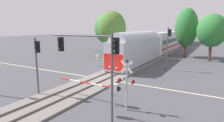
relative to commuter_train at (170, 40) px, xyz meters
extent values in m
plane|color=#47474C|center=(0.00, -33.23, -2.72)|extent=(220.00, 220.00, 0.00)
cube|color=beige|center=(0.00, -33.23, -2.72)|extent=(44.00, 0.20, 0.01)
cube|color=slate|center=(0.00, -33.23, -2.63)|extent=(4.40, 80.00, 0.18)
cube|color=#56514C|center=(-0.72, -33.23, -2.47)|extent=(0.10, 80.00, 0.14)
cube|color=#56514C|center=(0.71, -33.23, -2.47)|extent=(0.10, 80.00, 0.14)
cube|color=#B2B7C1|center=(0.00, -22.62, -0.45)|extent=(3.00, 16.28, 3.90)
cube|color=red|center=(0.00, -30.78, -1.04)|extent=(2.76, 0.08, 2.15)
cylinder|color=#B2B7C1|center=(0.00, -22.62, 1.38)|extent=(2.76, 14.65, 2.76)
sphere|color=#F4F2CC|center=(-0.50, -30.79, -1.72)|extent=(0.24, 0.24, 0.24)
sphere|color=#F4F2CC|center=(0.50, -30.79, -1.72)|extent=(0.24, 0.24, 0.24)
cube|color=silver|center=(0.00, -1.78, -0.10)|extent=(3.00, 23.61, 4.60)
cube|color=black|center=(1.51, -1.78, 0.20)|extent=(0.04, 21.25, 0.90)
cube|color=red|center=(1.52, -1.78, -1.25)|extent=(0.04, 21.72, 0.36)
cube|color=silver|center=(0.00, 22.73, -0.10)|extent=(3.00, 23.61, 4.60)
cube|color=black|center=(1.51, 22.73, 0.20)|extent=(0.04, 21.25, 0.90)
cube|color=red|center=(1.52, 22.73, -1.25)|extent=(0.04, 21.72, 0.36)
cylinder|color=#B7B7BC|center=(4.96, -39.31, -2.17)|extent=(0.14, 0.14, 1.10)
cube|color=#B7B7BC|center=(4.96, -39.31, -1.27)|extent=(0.56, 0.40, 0.70)
sphere|color=black|center=(5.31, -39.31, -1.27)|extent=(0.36, 0.36, 0.36)
cylinder|color=red|center=(4.38, -39.31, -1.27)|extent=(1.16, 0.12, 0.12)
cylinder|color=white|center=(3.22, -39.31, -1.27)|extent=(1.16, 0.12, 0.12)
cylinder|color=red|center=(2.06, -39.31, -1.26)|extent=(1.16, 0.12, 0.12)
cylinder|color=white|center=(0.90, -39.31, -1.26)|extent=(1.16, 0.12, 0.12)
cylinder|color=red|center=(-0.26, -39.31, -1.25)|extent=(1.16, 0.12, 0.12)
sphere|color=red|center=(-0.84, -39.31, -1.25)|extent=(0.14, 0.14, 0.14)
cylinder|color=#B2B2B7|center=(6.12, -39.61, -0.87)|extent=(0.14, 0.14, 3.71)
cube|color=white|center=(6.12, -39.63, 0.64)|extent=(0.98, 0.05, 0.98)
cube|color=white|center=(6.12, -39.63, 0.64)|extent=(0.98, 0.05, 0.98)
cube|color=#B2B2B7|center=(6.12, -39.61, -0.42)|extent=(1.10, 0.08, 0.08)
cylinder|color=black|center=(5.57, -39.71, -0.42)|extent=(0.26, 0.18, 0.26)
cylinder|color=black|center=(6.67, -39.71, -0.42)|extent=(0.26, 0.18, 0.26)
sphere|color=red|center=(5.57, -39.81, -0.42)|extent=(0.20, 0.20, 0.20)
sphere|color=red|center=(6.67, -39.81, -0.42)|extent=(0.20, 0.20, 0.20)
cone|color=black|center=(6.12, -39.61, 1.11)|extent=(0.28, 0.28, 0.22)
cylinder|color=#B7B7BC|center=(-4.97, -27.15, -2.17)|extent=(0.14, 0.14, 1.10)
cube|color=#B7B7BC|center=(-4.97, -27.15, -1.27)|extent=(0.56, 0.40, 0.70)
sphere|color=black|center=(-5.32, -27.15, -1.27)|extent=(0.36, 0.36, 0.36)
cylinder|color=red|center=(-4.39, -27.15, -1.25)|extent=(1.15, 0.12, 0.17)
cylinder|color=white|center=(-3.24, -27.15, -1.20)|extent=(1.15, 0.12, 0.17)
cylinder|color=red|center=(-2.09, -27.15, -1.16)|extent=(1.15, 0.12, 0.17)
cylinder|color=white|center=(-0.94, -27.15, -1.11)|extent=(1.15, 0.12, 0.17)
cylinder|color=red|center=(0.20, -27.15, -1.06)|extent=(1.15, 0.12, 0.17)
sphere|color=red|center=(0.78, -27.15, -1.04)|extent=(0.14, 0.14, 0.14)
cylinder|color=#4C4C51|center=(-2.22, -40.78, -0.07)|extent=(0.16, 0.16, 5.30)
cube|color=black|center=(-1.94, -40.78, 1.77)|extent=(0.34, 0.26, 1.00)
sphere|color=#262626|center=(-1.94, -40.93, 2.09)|extent=(0.20, 0.20, 0.20)
cylinder|color=black|center=(-1.94, -40.96, 2.09)|extent=(0.24, 0.10, 0.24)
sphere|color=#262626|center=(-1.94, -40.93, 1.77)|extent=(0.20, 0.20, 0.20)
cylinder|color=black|center=(-1.94, -40.96, 1.77)|extent=(0.24, 0.10, 0.24)
sphere|color=green|center=(-1.94, -40.93, 1.45)|extent=(0.20, 0.20, 0.20)
cylinder|color=black|center=(-1.94, -40.96, 1.45)|extent=(0.24, 0.10, 0.24)
cylinder|color=#4C4C51|center=(6.16, -41.84, 0.22)|extent=(0.16, 0.16, 5.89)
cube|color=black|center=(6.44, -41.84, 2.37)|extent=(0.34, 0.26, 1.00)
sphere|color=#262626|center=(6.44, -41.99, 2.69)|extent=(0.20, 0.20, 0.20)
cylinder|color=black|center=(6.44, -42.02, 2.69)|extent=(0.24, 0.10, 0.24)
sphere|color=#262626|center=(6.44, -41.99, 2.37)|extent=(0.20, 0.20, 0.20)
cylinder|color=black|center=(6.44, -42.02, 2.37)|extent=(0.24, 0.10, 0.24)
sphere|color=green|center=(6.44, -41.99, 2.05)|extent=(0.20, 0.20, 0.20)
cylinder|color=black|center=(6.44, -42.02, 2.05)|extent=(0.24, 0.10, 0.24)
cylinder|color=#4C4C51|center=(3.66, -41.84, 2.92)|extent=(5.00, 0.12, 0.12)
cube|color=black|center=(1.91, -41.84, 2.27)|extent=(0.34, 0.26, 1.00)
sphere|color=#262626|center=(1.91, -41.99, 2.59)|extent=(0.20, 0.20, 0.20)
cylinder|color=black|center=(1.91, -42.02, 2.59)|extent=(0.24, 0.10, 0.24)
sphere|color=#262626|center=(1.91, -41.99, 2.27)|extent=(0.20, 0.20, 0.20)
cylinder|color=black|center=(1.91, -42.02, 2.27)|extent=(0.24, 0.10, 0.24)
sphere|color=green|center=(1.91, -41.99, 1.95)|extent=(0.20, 0.20, 0.20)
cylinder|color=black|center=(1.91, -42.02, 1.95)|extent=(0.24, 0.10, 0.24)
cylinder|color=#4C4C51|center=(5.38, -24.64, 0.37)|extent=(0.16, 0.16, 6.18)
cube|color=black|center=(5.66, -24.64, 2.66)|extent=(0.34, 0.26, 1.00)
sphere|color=#262626|center=(5.66, -24.79, 2.98)|extent=(0.20, 0.20, 0.20)
cylinder|color=black|center=(5.66, -24.82, 2.98)|extent=(0.24, 0.10, 0.24)
sphere|color=#262626|center=(5.66, -24.79, 2.66)|extent=(0.20, 0.20, 0.20)
cylinder|color=black|center=(5.66, -24.82, 2.66)|extent=(0.24, 0.10, 0.24)
sphere|color=green|center=(5.66, -24.79, 2.34)|extent=(0.20, 0.20, 0.20)
cylinder|color=black|center=(5.66, -24.82, 2.34)|extent=(0.24, 0.10, 0.24)
cylinder|color=#4C3828|center=(10.39, -13.24, -1.05)|extent=(0.50, 0.50, 3.34)
ellipsoid|color=#2D7533|center=(10.39, -13.24, 2.83)|extent=(5.12, 5.12, 5.92)
cylinder|color=brown|center=(-13.41, -10.06, -1.27)|extent=(0.46, 0.46, 2.90)
ellipsoid|color=#38843D|center=(-13.41, -10.06, 3.05)|extent=(6.54, 6.54, 7.67)
cylinder|color=#4C3828|center=(-8.66, -16.04, -1.02)|extent=(0.58, 0.58, 3.41)
ellipsoid|color=#4C7A2D|center=(-8.66, -16.04, 3.32)|extent=(6.07, 6.07, 7.03)
cylinder|color=#4C3828|center=(5.58, -10.33, -1.15)|extent=(0.58, 0.58, 3.15)
ellipsoid|color=#2D7533|center=(5.58, -10.33, 3.36)|extent=(4.50, 4.50, 7.83)
camera|label=1|loc=(11.90, -51.89, 3.51)|focal=30.44mm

